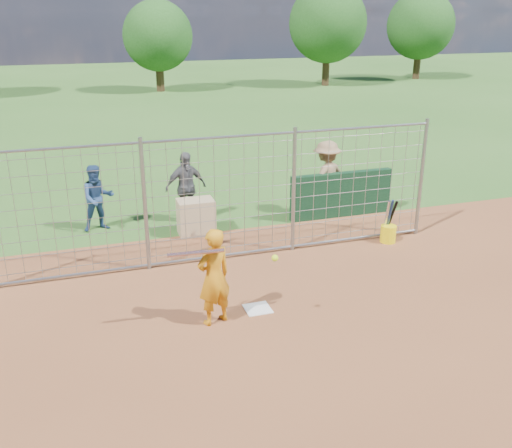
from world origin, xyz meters
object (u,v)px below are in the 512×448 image
object	(u,v)px
bystander_a	(98,198)
bucket_with_bats	(388,231)
equipment_bin	(196,217)
batter	(214,277)
bystander_b	(186,187)
bystander_c	(326,178)

from	to	relation	value
bystander_a	bucket_with_bats	size ratio (longest dim) A/B	1.57
bystander_a	equipment_bin	size ratio (longest dim) A/B	1.91
batter	bystander_b	xyz separation A→B (m)	(0.53, 4.77, 0.04)
batter	equipment_bin	distance (m)	3.99
batter	equipment_bin	size ratio (longest dim) A/B	2.02
bystander_a	bystander_c	size ratio (longest dim) A/B	0.84
bystander_b	equipment_bin	bearing A→B (deg)	-97.59
batter	bystander_a	size ratio (longest dim) A/B	1.06
batter	bystander_c	bearing A→B (deg)	-152.13
bystander_a	bystander_b	bearing A→B (deg)	-11.90
batter	bucket_with_bats	xyz separation A→B (m)	(4.42, 2.14, -0.56)
batter	bystander_a	xyz separation A→B (m)	(-1.47, 4.86, -0.05)
batter	bystander_a	bearing A→B (deg)	-92.92
bucket_with_bats	bystander_b	bearing A→B (deg)	145.99
bystander_a	bystander_b	world-z (taller)	bystander_b
bystander_c	bucket_with_bats	distance (m)	2.30
equipment_bin	bystander_c	bearing A→B (deg)	6.59
bystander_a	equipment_bin	world-z (taller)	bystander_a
bucket_with_bats	equipment_bin	bearing A→B (deg)	155.08
bystander_b	equipment_bin	size ratio (longest dim) A/B	2.13
bystander_c	bucket_with_bats	size ratio (longest dim) A/B	1.88
bystander_a	bucket_with_bats	bearing A→B (deg)	-33.87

